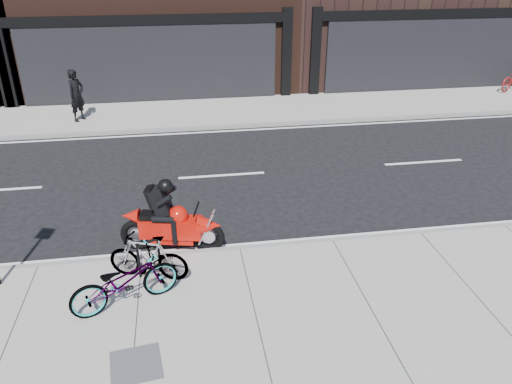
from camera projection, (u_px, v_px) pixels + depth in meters
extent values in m
plane|color=black|center=(230.00, 209.00, 12.15)|extent=(120.00, 120.00, 0.00)
cube|color=gray|center=(265.00, 357.00, 7.70)|extent=(60.00, 6.00, 0.13)
cube|color=gray|center=(207.00, 112.00, 18.98)|extent=(60.00, 3.50, 0.13)
cylinder|color=black|center=(139.00, 261.00, 9.30)|extent=(0.05, 0.05, 0.72)
cylinder|color=black|center=(159.00, 255.00, 9.47)|extent=(0.05, 0.05, 0.72)
cylinder|color=black|center=(147.00, 242.00, 9.22)|extent=(0.39, 0.18, 0.05)
imported|color=gray|center=(124.00, 281.00, 8.52)|extent=(2.02, 1.31, 1.00)
imported|color=gray|center=(148.00, 257.00, 9.24)|extent=(1.60, 0.91, 0.93)
torus|color=black|center=(208.00, 237.00, 10.36)|extent=(0.71, 0.29, 0.70)
torus|color=black|center=(137.00, 235.00, 10.43)|extent=(0.71, 0.29, 0.70)
cube|color=#BD1108|center=(171.00, 227.00, 10.30)|extent=(1.33, 0.67, 0.40)
cone|color=#BD1108|center=(210.00, 226.00, 10.23)|extent=(0.57, 0.56, 0.47)
sphere|color=#BD1108|center=(178.00, 216.00, 10.17)|extent=(0.42, 0.42, 0.42)
cube|color=black|center=(155.00, 216.00, 10.20)|extent=(0.63, 0.41, 0.13)
cylinder|color=silver|center=(147.00, 231.00, 10.61)|extent=(0.59, 0.22, 0.10)
cube|color=black|center=(161.00, 200.00, 10.04)|extent=(0.49, 0.46, 0.62)
cube|color=black|center=(152.00, 197.00, 10.01)|extent=(0.31, 0.36, 0.43)
sphere|color=black|center=(165.00, 186.00, 9.89)|extent=(0.31, 0.31, 0.31)
imported|color=black|center=(77.00, 95.00, 17.50)|extent=(0.73, 0.79, 1.81)
cube|color=#414143|center=(136.00, 365.00, 7.47)|extent=(0.84, 0.84, 0.02)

